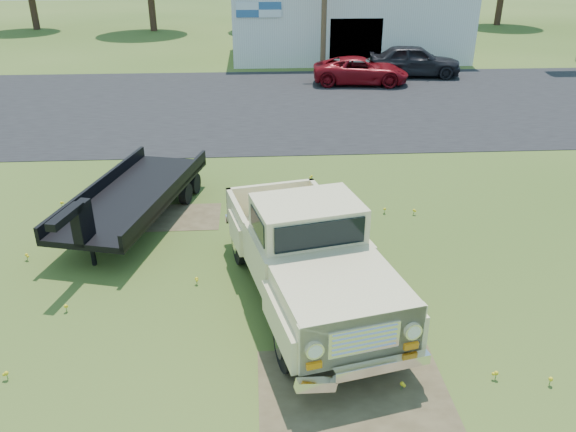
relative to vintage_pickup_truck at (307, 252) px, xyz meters
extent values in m
plane|color=#354E19|center=(-0.99, 0.45, -1.07)|extent=(140.00, 140.00, 0.00)
cube|color=black|center=(-0.99, 15.45, -1.07)|extent=(90.00, 14.00, 0.02)
cube|color=#493D27|center=(0.51, -2.55, -1.07)|extent=(3.00, 2.00, 0.01)
cube|color=#493D27|center=(-2.99, 3.95, -1.07)|extent=(2.20, 1.60, 0.01)
cube|color=silver|center=(5.01, 27.45, 0.93)|extent=(14.00, 8.00, 4.00)
cube|color=black|center=(5.01, 23.50, 0.53)|extent=(3.00, 0.10, 2.20)
cube|color=silver|center=(-0.49, 23.40, 2.13)|extent=(2.50, 0.08, 0.80)
cylinder|color=#3A241A|center=(-18.99, 41.45, 0.55)|extent=(0.56, 0.56, 3.24)
cylinder|color=#3A241A|center=(-8.99, 39.95, 0.91)|extent=(0.56, 0.56, 3.96)
cylinder|color=#3A241A|center=(1.01, 40.95, 0.82)|extent=(0.56, 0.56, 3.78)
cylinder|color=#3A241A|center=(11.01, 39.45, 0.64)|extent=(0.56, 0.56, 3.42)
cylinder|color=#3A241A|center=(21.01, 41.95, 0.73)|extent=(0.56, 0.56, 3.60)
imported|color=maroon|center=(4.53, 19.08, -0.41)|extent=(5.00, 2.74, 1.33)
imported|color=black|center=(7.73, 20.78, -0.25)|extent=(5.05, 2.56, 1.65)
camera|label=1|loc=(-0.95, -9.32, 5.29)|focal=35.00mm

